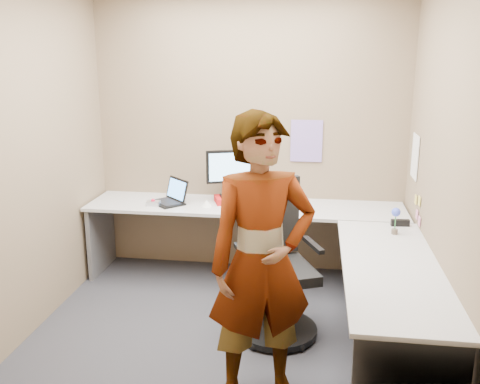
% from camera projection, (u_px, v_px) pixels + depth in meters
% --- Properties ---
extents(ground, '(3.00, 3.00, 0.00)m').
position_uv_depth(ground, '(228.00, 327.00, 4.26)').
color(ground, '#29292F').
rests_on(ground, ground).
extents(wall_back, '(3.00, 0.00, 3.00)m').
position_uv_depth(wall_back, '(249.00, 134.00, 5.16)').
color(wall_back, '#756048').
rests_on(wall_back, ground).
extents(wall_right, '(0.00, 2.70, 2.70)m').
position_uv_depth(wall_right, '(440.00, 167.00, 3.71)').
color(wall_right, '#756048').
rests_on(wall_right, ground).
extents(wall_left, '(0.00, 2.70, 2.70)m').
position_uv_depth(wall_left, '(36.00, 155.00, 4.12)').
color(wall_left, '#756048').
rests_on(wall_left, ground).
extents(desk, '(2.98, 2.58, 0.73)m').
position_uv_depth(desk, '(287.00, 243.00, 4.42)').
color(desk, '#AFAFAF').
rests_on(desk, ground).
extents(paper_ream, '(0.35, 0.30, 0.06)m').
position_uv_depth(paper_ream, '(231.00, 199.00, 5.09)').
color(paper_ream, '#B41213').
rests_on(paper_ream, desk).
extents(monitor, '(0.45, 0.21, 0.44)m').
position_uv_depth(monitor, '(231.00, 169.00, 5.03)').
color(monitor, black).
rests_on(monitor, paper_ream).
extents(laptop, '(0.41, 0.41, 0.23)m').
position_uv_depth(laptop, '(171.00, 197.00, 5.07)').
color(laptop, black).
rests_on(laptop, desk).
extents(trackball_mouse, '(0.12, 0.08, 0.07)m').
position_uv_depth(trackball_mouse, '(153.00, 203.00, 4.99)').
color(trackball_mouse, '#B7B7BC').
rests_on(trackball_mouse, desk).
extents(origami, '(0.10, 0.10, 0.06)m').
position_uv_depth(origami, '(207.00, 203.00, 4.97)').
color(origami, white).
rests_on(origami, desk).
extents(stapler, '(0.15, 0.05, 0.05)m').
position_uv_depth(stapler, '(400.00, 223.00, 4.41)').
color(stapler, black).
rests_on(stapler, desk).
extents(flower, '(0.07, 0.07, 0.22)m').
position_uv_depth(flower, '(396.00, 217.00, 4.18)').
color(flower, brown).
rests_on(flower, desk).
extents(calendar_purple, '(0.30, 0.01, 0.40)m').
position_uv_depth(calendar_purple, '(306.00, 141.00, 5.08)').
color(calendar_purple, '#846BB7').
rests_on(calendar_purple, wall_back).
extents(calendar_white, '(0.01, 0.28, 0.38)m').
position_uv_depth(calendar_white, '(415.00, 157.00, 4.60)').
color(calendar_white, white).
rests_on(calendar_white, wall_right).
extents(sticky_note_a, '(0.01, 0.07, 0.07)m').
position_uv_depth(sticky_note_a, '(419.00, 201.00, 4.34)').
color(sticky_note_a, '#F2E059').
rests_on(sticky_note_a, wall_right).
extents(sticky_note_b, '(0.01, 0.07, 0.07)m').
position_uv_depth(sticky_note_b, '(417.00, 214.00, 4.42)').
color(sticky_note_b, pink).
rests_on(sticky_note_b, wall_right).
extents(sticky_note_c, '(0.01, 0.07, 0.07)m').
position_uv_depth(sticky_note_c, '(419.00, 221.00, 4.31)').
color(sticky_note_c, pink).
rests_on(sticky_note_c, wall_right).
extents(sticky_note_d, '(0.01, 0.07, 0.07)m').
position_uv_depth(sticky_note_d, '(416.00, 200.00, 4.49)').
color(sticky_note_d, '#F2E059').
rests_on(sticky_note_d, wall_right).
extents(office_chair, '(0.68, 0.68, 1.17)m').
position_uv_depth(office_chair, '(275.00, 273.00, 4.09)').
color(office_chair, black).
rests_on(office_chair, ground).
extents(person, '(0.78, 0.66, 1.81)m').
position_uv_depth(person, '(262.00, 262.00, 3.20)').
color(person, '#999399').
rests_on(person, ground).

